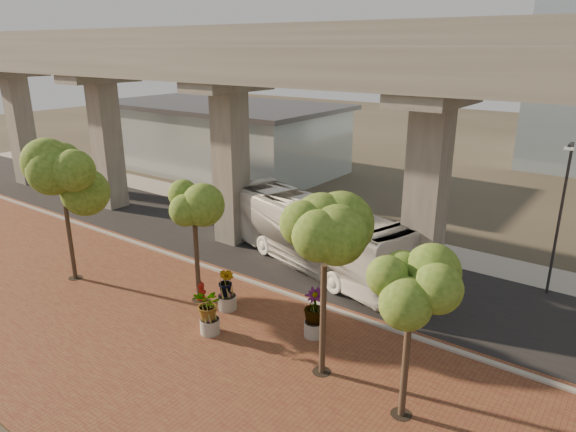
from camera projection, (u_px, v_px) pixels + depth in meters
The scene contains 18 objects.
ground at pixel (294, 276), 26.79m from camera, with size 160.00×160.00×0.00m, color #353227.
brick_plaza at pixel (178, 344), 20.66m from camera, with size 70.00×13.00×0.06m, color brown.
asphalt_road at pixel (315, 263), 28.31m from camera, with size 90.00×8.00×0.04m, color black.
curb_strip at pixel (270, 288), 25.23m from camera, with size 70.00×0.25×0.16m, color #9D9A92.
far_sidewalk at pixel (362, 235), 32.52m from camera, with size 90.00×3.00×0.06m, color #9D9A92.
transit_viaduct at pixel (317, 132), 26.02m from camera, with size 72.00×5.60×12.40m.
station_pavilion at pixel (222, 136), 49.23m from camera, with size 23.00×13.00×6.30m.
transit_bus at pixel (311, 232), 27.74m from camera, with size 3.10×13.21×3.68m, color white.
fire_hydrant at pixel (201, 291), 24.03m from camera, with size 0.48×0.43×0.97m.
planter_front at pixel (209, 307), 21.01m from camera, with size 1.83×1.83×2.01m.
planter_right at pixel (314, 308), 20.77m from camera, with size 1.99×1.99×2.12m.
planter_left at pixel (227, 284), 22.94m from camera, with size 1.86×1.86×2.05m.
street_tree_far_west at pixel (62, 183), 24.83m from camera, with size 4.08×4.08×6.96m.
street_tree_near_west at pixel (194, 208), 22.74m from camera, with size 2.96×2.96×5.91m.
street_tree_near_east at pixel (325, 237), 17.16m from camera, with size 3.59×3.59×6.94m.
street_tree_far_east at pixel (411, 296), 15.31m from camera, with size 2.99×2.99×5.65m.
streetlamp_west at pixel (233, 156), 35.08m from camera, with size 0.36×1.06×7.31m.
streetlamp_east at pixel (561, 209), 23.50m from camera, with size 0.37×1.07×7.37m.
Camera 1 is at (14.20, -19.88, 11.44)m, focal length 32.00 mm.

